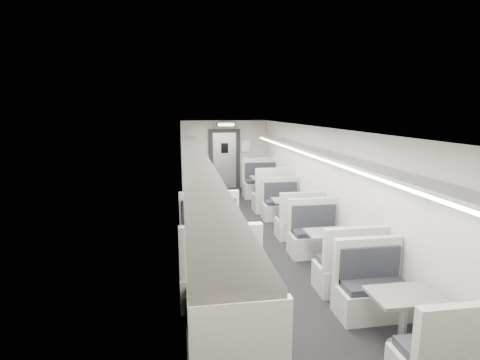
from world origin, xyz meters
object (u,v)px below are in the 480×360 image
object	(u,v)px
passenger	(204,182)
vestibule_door	(224,160)
booth_left_b	(205,216)
exit_sign	(226,124)
booth_right_c	(330,251)
booth_right_a	(267,190)
booth_left_c	(214,253)
booth_right_d	(403,320)
booth_left_a	(200,194)
booth_right_b	(289,213)
booth_left_d	(229,317)

from	to	relation	value
passenger	vestibule_door	world-z (taller)	vestibule_door
booth_left_b	exit_sign	bearing A→B (deg)	76.53
booth_right_c	booth_right_a	bearing A→B (deg)	90.00
booth_left_c	booth_right_c	distance (m)	2.00
booth_right_d	vestibule_door	distance (m)	9.43
booth_left_a	booth_right_d	size ratio (longest dim) A/B	1.01
booth_right_b	booth_right_c	world-z (taller)	booth_right_c
exit_sign	booth_left_c	bearing A→B (deg)	-98.60
vestibule_door	passenger	bearing A→B (deg)	-109.15
booth_right_d	booth_left_d	bearing A→B (deg)	168.88
booth_right_a	exit_sign	xyz separation A→B (m)	(-1.00, 1.86, 1.87)
booth_left_b	exit_sign	distance (m)	4.70
booth_right_b	booth_left_c	bearing A→B (deg)	-129.81
booth_left_b	booth_right_d	size ratio (longest dim) A/B	1.02
booth_left_d	booth_right_d	xyz separation A→B (m)	(2.00, -0.39, -0.00)
booth_right_a	passenger	xyz separation A→B (m)	(-1.88, -0.18, 0.33)
booth_left_c	exit_sign	size ratio (longest dim) A/B	3.73
vestibule_door	booth_right_a	bearing A→B (deg)	-66.93
booth_left_c	booth_right_b	size ratio (longest dim) A/B	1.17
booth_right_a	vestibule_door	world-z (taller)	vestibule_door
booth_left_b	booth_left_d	xyz separation A→B (m)	(0.00, -4.30, -0.01)
booth_left_d	booth_right_b	distance (m)	4.71
booth_left_b	vestibule_door	size ratio (longest dim) A/B	0.95
booth_left_a	passenger	xyz separation A→B (m)	(0.12, -0.14, 0.39)
booth_right_b	booth_right_c	bearing A→B (deg)	-90.00
booth_left_d	booth_right_d	bearing A→B (deg)	-11.12
booth_left_d	booth_left_b	bearing A→B (deg)	90.00
exit_sign	booth_right_b	bearing A→B (deg)	-76.64
booth_left_c	exit_sign	xyz separation A→B (m)	(1.00, 6.61, 1.87)
booth_left_a	booth_left_b	xyz separation A→B (m)	(0.00, -2.27, 0.00)
passenger	booth_right_c	bearing A→B (deg)	-69.10
booth_left_b	booth_left_d	world-z (taller)	booth_left_b
booth_left_b	booth_right_d	bearing A→B (deg)	-66.92
booth_right_a	booth_right_d	world-z (taller)	booth_right_a
vestibule_door	exit_sign	world-z (taller)	exit_sign
booth_left_c	booth_right_b	distance (m)	3.12
booth_right_a	passenger	world-z (taller)	passenger
booth_right_d	booth_right_a	bearing A→B (deg)	90.00
booth_right_b	exit_sign	xyz separation A→B (m)	(-1.00, 4.21, 1.93)
booth_left_a	exit_sign	distance (m)	2.89
booth_right_b	passenger	distance (m)	2.89
booth_left_d	passenger	world-z (taller)	passenger
booth_left_a	booth_left_c	bearing A→B (deg)	-90.00
booth_left_d	booth_right_b	world-z (taller)	booth_right_b
booth_right_b	booth_right_d	size ratio (longest dim) A/B	1.00
booth_right_c	passenger	bearing A→B (deg)	112.07
booth_left_d	exit_sign	bearing A→B (deg)	83.27
booth_left_d	booth_right_c	xyz separation A→B (m)	(2.00, 1.80, 0.01)
booth_left_b	booth_right_d	xyz separation A→B (m)	(2.00, -4.69, -0.01)
booth_left_c	passenger	size ratio (longest dim) A/B	1.54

